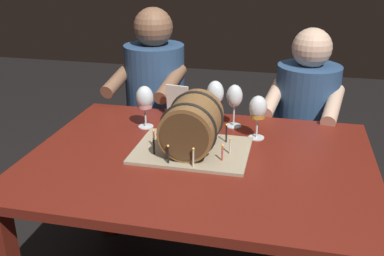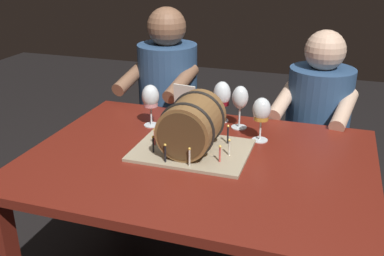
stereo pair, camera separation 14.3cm
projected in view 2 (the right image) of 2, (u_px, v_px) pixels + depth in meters
name	position (u px, v px, depth m)	size (l,w,h in m)	color
dining_table	(198.00, 181.00, 1.74)	(1.32, 0.97, 0.74)	maroon
barrel_cake	(192.00, 127.00, 1.71)	(0.45, 0.33, 0.23)	tan
wine_glass_amber	(261.00, 112.00, 1.79)	(0.07, 0.07, 0.19)	white
wine_glass_rose	(151.00, 98.00, 1.95)	(0.08, 0.08, 0.19)	white
wine_glass_empty	(240.00, 99.00, 1.92)	(0.07, 0.07, 0.19)	white
wine_glass_red	(222.00, 95.00, 2.00)	(0.08, 0.08, 0.19)	white
menu_card	(185.00, 101.00, 2.06)	(0.11, 0.01, 0.16)	silver
person_seated_left	(168.00, 123.00, 2.53)	(0.39, 0.48, 1.20)	#1B2D46
person_seated_right	(314.00, 148.00, 2.31)	(0.41, 0.50, 1.12)	#1B2D46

